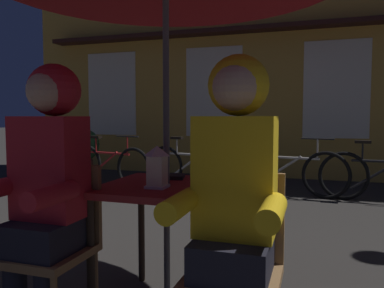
{
  "coord_description": "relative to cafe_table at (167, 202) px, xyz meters",
  "views": [
    {
      "loc": [
        0.8,
        -2.01,
        1.13
      ],
      "look_at": [
        0.0,
        0.48,
        0.94
      ],
      "focal_mm": 35.55,
      "sensor_mm": 36.0,
      "label": 1
    }
  ],
  "objects": [
    {
      "name": "cafe_table",
      "position": [
        0.0,
        0.0,
        0.0
      ],
      "size": [
        0.72,
        0.72,
        0.74
      ],
      "color": "maroon",
      "rests_on": "ground_plane"
    },
    {
      "name": "lantern",
      "position": [
        -0.01,
        -0.12,
        0.22
      ],
      "size": [
        0.11,
        0.11,
        0.23
      ],
      "color": "white",
      "rests_on": "cafe_table"
    },
    {
      "name": "chair_left",
      "position": [
        -0.48,
        -0.37,
        -0.15
      ],
      "size": [
        0.4,
        0.4,
        0.87
      ],
      "color": "olive",
      "rests_on": "ground_plane"
    },
    {
      "name": "chair_right",
      "position": [
        0.48,
        -0.37,
        -0.15
      ],
      "size": [
        0.4,
        0.4,
        0.87
      ],
      "color": "olive",
      "rests_on": "ground_plane"
    },
    {
      "name": "person_left_hooded",
      "position": [
        -0.48,
        -0.43,
        0.21
      ],
      "size": [
        0.45,
        0.56,
        1.4
      ],
      "color": "black",
      "rests_on": "ground_plane"
    },
    {
      "name": "person_right_hooded",
      "position": [
        0.48,
        -0.43,
        0.21
      ],
      "size": [
        0.45,
        0.56,
        1.4
      ],
      "color": "black",
      "rests_on": "ground_plane"
    },
    {
      "name": "shopfront_building",
      "position": [
        0.05,
        5.4,
        2.45
      ],
      "size": [
        10.0,
        0.93,
        6.2
      ],
      "color": "gold",
      "rests_on": "ground_plane"
    },
    {
      "name": "bicycle_nearest",
      "position": [
        -2.33,
        3.35,
        -0.29
      ],
      "size": [
        1.64,
        0.45,
        0.84
      ],
      "color": "black",
      "rests_on": "ground_plane"
    },
    {
      "name": "bicycle_second",
      "position": [
        -0.98,
        3.54,
        -0.29
      ],
      "size": [
        1.65,
        0.42,
        0.84
      ],
      "color": "black",
      "rests_on": "ground_plane"
    },
    {
      "name": "bicycle_third",
      "position": [
        0.47,
        3.54,
        -0.29
      ],
      "size": [
        1.66,
        0.34,
        0.84
      ],
      "color": "black",
      "rests_on": "ground_plane"
    },
    {
      "name": "book",
      "position": [
        -0.07,
        0.2,
        0.11
      ],
      "size": [
        0.23,
        0.18,
        0.02
      ],
      "primitive_type": "cube",
      "rotation": [
        0.0,
        0.0,
        0.23
      ],
      "color": "black",
      "rests_on": "cafe_table"
    },
    {
      "name": "potted_plant",
      "position": [
        -3.19,
        3.92,
        -0.09
      ],
      "size": [
        0.6,
        0.6,
        0.92
      ],
      "color": "brown",
      "rests_on": "ground_plane"
    }
  ]
}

